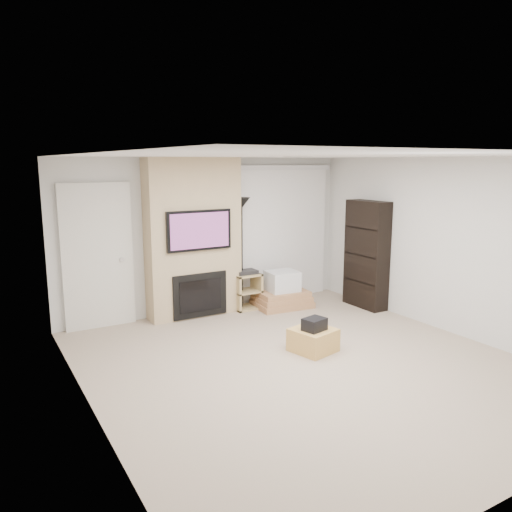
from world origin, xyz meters
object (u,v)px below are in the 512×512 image
bookshelf (367,254)px  box_stack (282,293)px  ottoman (313,340)px  av_stand (246,289)px  floor_lamp (242,222)px

bookshelf → box_stack: bearing=150.3°
box_stack → ottoman: bearing=-111.9°
ottoman → bookshelf: size_ratio=0.28×
ottoman → box_stack: box_stack is taller
av_stand → box_stack: 0.63m
ottoman → bookshelf: bookshelf is taller
box_stack → bookshelf: bearing=-29.7°
box_stack → av_stand: bearing=160.6°
bookshelf → floor_lamp: bearing=153.3°
box_stack → floor_lamp: bearing=159.4°
floor_lamp → bookshelf: floor_lamp is taller
ottoman → av_stand: av_stand is taller
ottoman → bookshelf: bearing=31.2°
ottoman → floor_lamp: 2.53m
box_stack → bookshelf: size_ratio=0.54×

